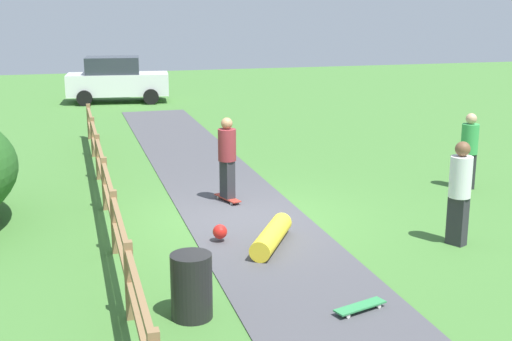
% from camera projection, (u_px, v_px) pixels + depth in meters
% --- Properties ---
extents(ground_plane, '(60.00, 60.00, 0.00)m').
position_uv_depth(ground_plane, '(244.00, 217.00, 13.42)').
color(ground_plane, '#427533').
extents(asphalt_path, '(2.40, 28.00, 0.02)m').
position_uv_depth(asphalt_path, '(244.00, 217.00, 13.42)').
color(asphalt_path, '#47474C').
rests_on(asphalt_path, ground_plane).
extents(wooden_fence, '(0.12, 18.12, 1.10)m').
position_uv_depth(wooden_fence, '(109.00, 195.00, 12.58)').
color(wooden_fence, olive).
rests_on(wooden_fence, ground_plane).
extents(trash_bin, '(0.56, 0.56, 0.90)m').
position_uv_depth(trash_bin, '(192.00, 286.00, 9.06)').
color(trash_bin, black).
rests_on(trash_bin, ground_plane).
extents(skater_riding, '(0.48, 0.82, 1.80)m').
position_uv_depth(skater_riding, '(227.00, 155.00, 14.22)').
color(skater_riding, '#B23326').
rests_on(skater_riding, asphalt_path).
extents(skater_fallen, '(1.51, 1.59, 0.36)m').
position_uv_depth(skater_fallen, '(268.00, 236.00, 11.76)').
color(skater_fallen, yellow).
rests_on(skater_fallen, asphalt_path).
extents(skateboard_loose, '(0.82, 0.43, 0.08)m').
position_uv_depth(skateboard_loose, '(360.00, 306.00, 9.29)').
color(skateboard_loose, '#338C4C').
rests_on(skateboard_loose, asphalt_path).
extents(bystander_white, '(0.51, 0.51, 1.84)m').
position_uv_depth(bystander_white, '(460.00, 188.00, 11.69)').
color(bystander_white, '#2D2D33').
rests_on(bystander_white, ground_plane).
extents(bystander_green, '(0.48, 0.48, 1.74)m').
position_uv_depth(bystander_green, '(469.00, 147.00, 15.30)').
color(bystander_green, '#2D2D33').
rests_on(bystander_green, ground_plane).
extents(parked_car_white, '(4.37, 2.37, 1.92)m').
position_uv_depth(parked_car_white, '(117.00, 80.00, 28.71)').
color(parked_car_white, silver).
rests_on(parked_car_white, ground_plane).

